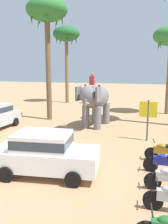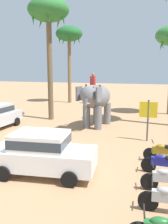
{
  "view_description": "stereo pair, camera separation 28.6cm",
  "coord_description": "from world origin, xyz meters",
  "px_view_note": "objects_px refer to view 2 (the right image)",
  "views": [
    {
      "loc": [
        5.69,
        -8.62,
        4.12
      ],
      "look_at": [
        1.56,
        4.64,
        1.6
      ],
      "focal_mm": 38.02,
      "sensor_mm": 36.0,
      "label": 1
    },
    {
      "loc": [
        5.96,
        -8.54,
        4.12
      ],
      "look_at": [
        1.56,
        4.64,
        1.6
      ],
      "focal_mm": 38.02,
      "sensor_mm": 36.0,
      "label": 2
    }
  ],
  "objects_px": {
    "elephant_with_mahout": "(96,99)",
    "palm_tree_far_back": "(69,36)",
    "palm_tree_left_of_road": "(49,14)",
    "signboard_yellow": "(148,112)",
    "motorcycle_far_in_row": "(164,152)",
    "motorcycle_fourth_in_row": "(164,163)",
    "car_sedan_foreground": "(42,152)",
    "motorcycle_mid_row": "(168,179)"
  },
  "relations": [
    {
      "from": "motorcycle_mid_row",
      "to": "palm_tree_left_of_road",
      "type": "height_order",
      "value": "palm_tree_left_of_road"
    },
    {
      "from": "signboard_yellow",
      "to": "motorcycle_far_in_row",
      "type": "bearing_deg",
      "value": -72.96
    },
    {
      "from": "palm_tree_left_of_road",
      "to": "signboard_yellow",
      "type": "xyz_separation_m",
      "value": [
        8.0,
        -3.74,
        -6.6
      ]
    },
    {
      "from": "car_sedan_foreground",
      "to": "motorcycle_mid_row",
      "type": "xyz_separation_m",
      "value": [
        4.68,
        0.11,
        -0.46
      ]
    },
    {
      "from": "motorcycle_far_in_row",
      "to": "palm_tree_left_of_road",
      "type": "height_order",
      "value": "palm_tree_left_of_road"
    },
    {
      "from": "motorcycle_mid_row",
      "to": "motorcycle_fourth_in_row",
      "type": "height_order",
      "value": "same"
    },
    {
      "from": "car_sedan_foreground",
      "to": "signboard_yellow",
      "type": "xyz_separation_m",
      "value": [
        3.63,
        5.87,
        0.76
      ]
    },
    {
      "from": "car_sedan_foreground",
      "to": "palm_tree_far_back",
      "type": "bearing_deg",
      "value": 108.85
    },
    {
      "from": "palm_tree_left_of_road",
      "to": "motorcycle_far_in_row",
      "type": "bearing_deg",
      "value": -37.0
    },
    {
      "from": "elephant_with_mahout",
      "to": "motorcycle_mid_row",
      "type": "bearing_deg",
      "value": -59.64
    },
    {
      "from": "motorcycle_mid_row",
      "to": "palm_tree_far_back",
      "type": "relative_size",
      "value": 0.2
    },
    {
      "from": "motorcycle_far_in_row",
      "to": "palm_tree_far_back",
      "type": "distance_m",
      "value": 21.39
    },
    {
      "from": "elephant_with_mahout",
      "to": "palm_tree_far_back",
      "type": "bearing_deg",
      "value": 120.29
    },
    {
      "from": "elephant_with_mahout",
      "to": "motorcycle_fourth_in_row",
      "type": "distance_m",
      "value": 8.45
    },
    {
      "from": "motorcycle_mid_row",
      "to": "signboard_yellow",
      "type": "distance_m",
      "value": 5.98
    },
    {
      "from": "palm_tree_left_of_road",
      "to": "signboard_yellow",
      "type": "height_order",
      "value": "palm_tree_left_of_road"
    },
    {
      "from": "motorcycle_fourth_in_row",
      "to": "signboard_yellow",
      "type": "distance_m",
      "value": 4.63
    },
    {
      "from": "elephant_with_mahout",
      "to": "car_sedan_foreground",
      "type": "bearing_deg",
      "value": -89.03
    },
    {
      "from": "palm_tree_left_of_road",
      "to": "signboard_yellow",
      "type": "distance_m",
      "value": 11.03
    },
    {
      "from": "palm_tree_far_back",
      "to": "motorcycle_mid_row",
      "type": "bearing_deg",
      "value": -59.68
    },
    {
      "from": "elephant_with_mahout",
      "to": "motorcycle_fourth_in_row",
      "type": "height_order",
      "value": "elephant_with_mahout"
    },
    {
      "from": "car_sedan_foreground",
      "to": "motorcycle_fourth_in_row",
      "type": "xyz_separation_m",
      "value": [
        4.57,
        1.5,
        -0.46
      ]
    },
    {
      "from": "motorcycle_mid_row",
      "to": "palm_tree_left_of_road",
      "type": "bearing_deg",
      "value": 133.61
    },
    {
      "from": "elephant_with_mahout",
      "to": "motorcycle_fourth_in_row",
      "type": "bearing_deg",
      "value": -55.48
    },
    {
      "from": "motorcycle_far_in_row",
      "to": "palm_tree_far_back",
      "type": "height_order",
      "value": "palm_tree_far_back"
    },
    {
      "from": "car_sedan_foreground",
      "to": "palm_tree_far_back",
      "type": "distance_m",
      "value": 21.77
    },
    {
      "from": "motorcycle_far_in_row",
      "to": "palm_tree_left_of_road",
      "type": "bearing_deg",
      "value": 143.0
    },
    {
      "from": "car_sedan_foreground",
      "to": "signboard_yellow",
      "type": "distance_m",
      "value": 6.94
    },
    {
      "from": "elephant_with_mahout",
      "to": "palm_tree_left_of_road",
      "type": "xyz_separation_m",
      "value": [
        -4.23,
        1.27,
        6.29
      ]
    },
    {
      "from": "motorcycle_far_in_row",
      "to": "signboard_yellow",
      "type": "bearing_deg",
      "value": 107.04
    },
    {
      "from": "elephant_with_mahout",
      "to": "motorcycle_far_in_row",
      "type": "distance_m",
      "value": 7.35
    },
    {
      "from": "motorcycle_far_in_row",
      "to": "signboard_yellow",
      "type": "relative_size",
      "value": 0.75
    },
    {
      "from": "car_sedan_foreground",
      "to": "palm_tree_left_of_road",
      "type": "relative_size",
      "value": 0.45
    },
    {
      "from": "palm_tree_left_of_road",
      "to": "palm_tree_far_back",
      "type": "height_order",
      "value": "palm_tree_left_of_road"
    },
    {
      "from": "car_sedan_foreground",
      "to": "palm_tree_far_back",
      "type": "relative_size",
      "value": 0.47
    },
    {
      "from": "car_sedan_foreground",
      "to": "palm_tree_left_of_road",
      "type": "distance_m",
      "value": 12.87
    },
    {
      "from": "car_sedan_foreground",
      "to": "motorcycle_mid_row",
      "type": "bearing_deg",
      "value": 1.39
    },
    {
      "from": "palm_tree_left_of_road",
      "to": "palm_tree_far_back",
      "type": "distance_m",
      "value": 10.15
    },
    {
      "from": "car_sedan_foreground",
      "to": "elephant_with_mahout",
      "type": "distance_m",
      "value": 8.41
    },
    {
      "from": "elephant_with_mahout",
      "to": "motorcycle_mid_row",
      "type": "relative_size",
      "value": 2.21
    },
    {
      "from": "motorcycle_mid_row",
      "to": "motorcycle_far_in_row",
      "type": "xyz_separation_m",
      "value": [
        -0.13,
        2.78,
        0.0
      ]
    },
    {
      "from": "signboard_yellow",
      "to": "elephant_with_mahout",
      "type": "bearing_deg",
      "value": 146.77
    }
  ]
}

